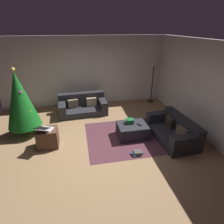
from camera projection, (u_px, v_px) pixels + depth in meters
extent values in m
plane|color=#93704C|center=(95.00, 147.00, 4.83)|extent=(6.40, 6.40, 0.00)
cube|color=silver|center=(85.00, 72.00, 7.05)|extent=(6.40, 0.12, 2.60)
cube|color=silver|center=(212.00, 93.00, 4.82)|extent=(0.12, 6.40, 2.60)
cube|color=#26262B|center=(83.00, 110.00, 6.66)|extent=(1.72, 0.98, 0.22)
cube|color=#26262B|center=(82.00, 99.00, 6.79)|extent=(1.69, 0.33, 0.46)
cube|color=#26262B|center=(102.00, 103.00, 6.71)|extent=(0.29, 0.90, 0.26)
cube|color=#26262B|center=(62.00, 106.00, 6.39)|extent=(0.29, 0.90, 0.26)
cube|color=tan|center=(91.00, 102.00, 6.73)|extent=(0.37, 0.15, 0.30)
cube|color=brown|center=(73.00, 104.00, 6.58)|extent=(0.38, 0.22, 0.31)
cube|color=#26262B|center=(171.00, 135.00, 5.16)|extent=(0.95, 1.65, 0.21)
cube|color=#26262B|center=(182.00, 124.00, 5.09)|extent=(0.33, 1.61, 0.43)
cube|color=#26262B|center=(187.00, 141.00, 4.46)|extent=(0.87, 0.29, 0.31)
cube|color=#26262B|center=(160.00, 117.00, 5.64)|extent=(0.87, 0.29, 0.31)
cube|color=brown|center=(182.00, 133.00, 4.80)|extent=(0.19, 0.38, 0.30)
cube|color=#372D24|center=(169.00, 122.00, 5.35)|extent=(0.15, 0.36, 0.31)
cube|color=#26262B|center=(132.00, 130.00, 5.23)|extent=(0.82, 0.66, 0.38)
cube|color=#19662D|center=(130.00, 121.00, 5.20)|extent=(0.22, 0.19, 0.13)
cube|color=black|center=(139.00, 125.00, 5.12)|extent=(0.12, 0.17, 0.02)
cylinder|color=brown|center=(27.00, 129.00, 5.40)|extent=(0.10, 0.10, 0.28)
cone|color=#14691E|center=(20.00, 100.00, 5.00)|extent=(0.92, 0.92, 1.59)
sphere|color=green|center=(30.00, 102.00, 5.13)|extent=(0.06, 0.06, 0.06)
sphere|color=orange|center=(30.00, 111.00, 5.03)|extent=(0.08, 0.08, 0.08)
sphere|color=yellow|center=(24.00, 106.00, 5.37)|extent=(0.08, 0.08, 0.08)
sphere|color=#2699E5|center=(25.00, 96.00, 5.18)|extent=(0.09, 0.09, 0.09)
sphere|color=green|center=(16.00, 111.00, 4.86)|extent=(0.05, 0.05, 0.05)
sphere|color=green|center=(18.00, 96.00, 5.12)|extent=(0.06, 0.06, 0.06)
sphere|color=#CC33BF|center=(20.00, 92.00, 4.80)|extent=(0.07, 0.07, 0.07)
sphere|color=green|center=(24.00, 95.00, 5.12)|extent=(0.07, 0.07, 0.07)
sphere|color=green|center=(16.00, 89.00, 4.98)|extent=(0.07, 0.07, 0.07)
sphere|color=#F2D84C|center=(13.00, 69.00, 4.64)|extent=(0.10, 0.10, 0.10)
cube|color=#4C3323|center=(48.00, 138.00, 4.77)|extent=(0.52, 0.44, 0.51)
cube|color=silver|center=(46.00, 129.00, 4.66)|extent=(0.40, 0.36, 0.02)
cube|color=black|center=(42.00, 128.00, 4.45)|extent=(0.39, 0.36, 0.09)
cube|color=#387A47|center=(137.00, 154.00, 4.56)|extent=(0.29, 0.23, 0.03)
cube|color=#2D5193|center=(137.00, 153.00, 4.55)|extent=(0.32, 0.24, 0.03)
cube|color=#4C423D|center=(138.00, 152.00, 4.53)|extent=(0.22, 0.19, 0.05)
cylinder|color=black|center=(151.00, 101.00, 7.73)|extent=(0.28, 0.28, 0.02)
cylinder|color=black|center=(152.00, 84.00, 7.41)|extent=(0.04, 0.04, 1.51)
cone|color=beige|center=(154.00, 62.00, 7.03)|extent=(0.36, 0.36, 0.24)
cube|color=#512A34|center=(132.00, 136.00, 5.31)|extent=(2.60, 2.00, 0.01)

